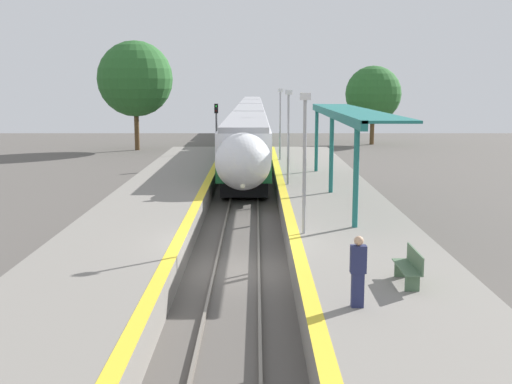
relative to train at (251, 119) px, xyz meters
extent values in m
plane|color=#56514C|center=(0.00, -50.91, -2.25)|extent=(120.00, 120.00, 0.00)
cube|color=slate|center=(-0.72, -50.91, -2.17)|extent=(0.08, 90.00, 0.15)
cube|color=slate|center=(0.72, -50.91, -2.17)|extent=(0.08, 90.00, 0.15)
cube|color=black|center=(0.00, -29.33, -1.59)|extent=(2.53, 18.09, 0.87)
cube|color=#196633|center=(0.00, -29.33, -0.72)|extent=(2.87, 19.67, 0.89)
cube|color=#196633|center=(0.00, -29.33, -0.12)|extent=(2.88, 19.67, 0.30)
cube|color=silver|center=(0.00, -29.33, 0.70)|extent=(2.87, 19.67, 1.34)
cube|color=black|center=(0.00, -29.33, 0.63)|extent=(2.90, 18.09, 0.74)
cube|color=#9E9EA3|center=(0.00, -29.33, 1.52)|extent=(2.58, 19.67, 0.30)
cylinder|color=black|center=(-0.72, -36.53, -1.77)|extent=(0.12, 0.95, 0.95)
cylinder|color=black|center=(0.72, -36.53, -1.77)|extent=(0.12, 0.95, 0.95)
cylinder|color=black|center=(-0.72, -34.33, -1.77)|extent=(0.12, 0.95, 0.95)
cylinder|color=black|center=(0.72, -34.33, -1.77)|extent=(0.12, 0.95, 0.95)
cylinder|color=black|center=(-0.72, -24.34, -1.77)|extent=(0.12, 0.95, 0.95)
cylinder|color=black|center=(0.72, -24.34, -1.77)|extent=(0.12, 0.95, 0.95)
cylinder|color=black|center=(-0.72, -22.14, -1.77)|extent=(0.12, 0.95, 0.95)
cylinder|color=black|center=(0.72, -22.14, -1.77)|extent=(0.12, 0.95, 0.95)
ellipsoid|color=silver|center=(0.00, -40.31, 0.11)|extent=(2.76, 3.44, 2.79)
ellipsoid|color=black|center=(0.00, -40.74, 0.56)|extent=(2.01, 2.01, 1.42)
sphere|color=#F9F4CC|center=(0.00, -41.60, -0.91)|extent=(0.24, 0.24, 0.24)
cube|color=black|center=(0.00, -8.87, -1.59)|extent=(2.53, 18.09, 0.87)
cube|color=#196633|center=(0.00, -8.87, -0.72)|extent=(2.87, 19.67, 0.89)
cube|color=#196633|center=(0.00, -8.87, -0.12)|extent=(2.88, 19.67, 0.30)
cube|color=silver|center=(0.00, -8.87, 0.70)|extent=(2.87, 19.67, 1.34)
cube|color=black|center=(0.00, -8.87, 0.63)|extent=(2.90, 18.09, 0.74)
cube|color=#9E9EA3|center=(0.00, -8.87, 1.52)|extent=(2.58, 19.67, 0.30)
cylinder|color=black|center=(-0.72, -16.06, -1.77)|extent=(0.12, 0.95, 0.95)
cylinder|color=black|center=(0.72, -16.06, -1.77)|extent=(0.12, 0.95, 0.95)
cylinder|color=black|center=(-0.72, -13.86, -1.77)|extent=(0.12, 0.95, 0.95)
cylinder|color=black|center=(0.72, -13.86, -1.77)|extent=(0.12, 0.95, 0.95)
cylinder|color=black|center=(-0.72, -3.87, -1.77)|extent=(0.12, 0.95, 0.95)
cylinder|color=black|center=(0.72, -3.87, -1.77)|extent=(0.12, 0.95, 0.95)
cylinder|color=black|center=(-0.72, -1.67, -1.77)|extent=(0.12, 0.95, 0.95)
cylinder|color=black|center=(0.72, -1.67, -1.77)|extent=(0.12, 0.95, 0.95)
cube|color=black|center=(0.00, 11.60, -1.59)|extent=(2.53, 18.09, 0.87)
cube|color=#196633|center=(0.00, 11.60, -0.72)|extent=(2.87, 19.67, 0.89)
cube|color=#196633|center=(0.00, 11.60, -0.12)|extent=(2.88, 19.67, 0.30)
cube|color=silver|center=(0.00, 11.60, 0.70)|extent=(2.87, 19.67, 1.34)
cube|color=black|center=(0.00, 11.60, 0.63)|extent=(2.90, 18.09, 0.74)
cube|color=#9E9EA3|center=(0.00, 11.60, 1.52)|extent=(2.58, 19.67, 0.30)
cylinder|color=black|center=(-0.72, 4.40, -1.77)|extent=(0.12, 0.95, 0.95)
cylinder|color=black|center=(0.72, 4.40, -1.77)|extent=(0.12, 0.95, 0.95)
cylinder|color=black|center=(-0.72, 6.60, -1.77)|extent=(0.12, 0.95, 0.95)
cylinder|color=black|center=(0.72, 6.60, -1.77)|extent=(0.12, 0.95, 0.95)
cylinder|color=black|center=(-0.72, 16.60, -1.77)|extent=(0.12, 0.95, 0.95)
cylinder|color=black|center=(0.72, 16.60, -1.77)|extent=(0.12, 0.95, 0.95)
cylinder|color=black|center=(-0.72, 18.80, -1.77)|extent=(0.12, 0.95, 0.95)
cylinder|color=black|center=(0.72, 18.80, -1.77)|extent=(0.12, 0.95, 0.95)
cube|color=black|center=(0.00, 32.07, -1.59)|extent=(2.53, 18.09, 0.87)
cube|color=#196633|center=(0.00, 32.07, -0.72)|extent=(2.87, 19.67, 0.89)
cube|color=#196633|center=(0.00, 32.07, -0.12)|extent=(2.88, 19.67, 0.30)
cube|color=silver|center=(0.00, 32.07, 0.70)|extent=(2.87, 19.67, 1.34)
cube|color=black|center=(0.00, 32.07, 0.63)|extent=(2.90, 18.09, 0.74)
cube|color=#9E9EA3|center=(0.00, 32.07, 1.52)|extent=(2.58, 19.67, 0.30)
cylinder|color=black|center=(-0.72, 24.87, -1.77)|extent=(0.12, 0.95, 0.95)
cylinder|color=black|center=(0.72, 24.87, -1.77)|extent=(0.12, 0.95, 0.95)
cylinder|color=black|center=(-0.72, 27.07, -1.77)|extent=(0.12, 0.95, 0.95)
cylinder|color=black|center=(0.72, 27.07, -1.77)|extent=(0.12, 0.95, 0.95)
cylinder|color=black|center=(-0.72, 37.06, -1.77)|extent=(0.12, 0.95, 0.95)
cylinder|color=black|center=(0.72, 37.06, -1.77)|extent=(0.12, 0.95, 0.95)
cylinder|color=black|center=(-0.72, 39.26, -1.77)|extent=(0.12, 0.95, 0.95)
cylinder|color=black|center=(0.72, 39.26, -1.77)|extent=(0.12, 0.95, 0.95)
cube|color=gray|center=(4.09, -50.91, -1.74)|extent=(4.74, 64.00, 1.00)
cube|color=yellow|center=(1.92, -50.91, -1.24)|extent=(0.40, 64.00, 0.01)
cube|color=gray|center=(-3.94, -50.91, -1.74)|extent=(4.44, 64.00, 1.00)
cube|color=yellow|center=(-1.92, -50.91, -1.24)|extent=(0.40, 64.00, 0.01)
cube|color=#4C6B4C|center=(4.48, -56.03, -1.03)|extent=(0.36, 0.06, 0.42)
cube|color=#4C6B4C|center=(4.48, -54.82, -1.03)|extent=(0.36, 0.06, 0.42)
cube|color=#4C6B4C|center=(4.48, -55.43, -0.81)|extent=(0.44, 1.61, 0.03)
cube|color=#4C6B4C|center=(4.68, -55.43, -0.57)|extent=(0.04, 1.61, 0.44)
cube|color=navy|center=(2.95, -57.15, -0.84)|extent=(0.28, 0.20, 0.81)
cube|color=navy|center=(2.95, -57.15, -0.11)|extent=(0.36, 0.22, 0.64)
sphere|color=tan|center=(2.95, -57.15, 0.32)|extent=(0.22, 0.22, 0.22)
cylinder|color=#59595E|center=(-2.33, -23.37, -0.28)|extent=(0.14, 0.14, 3.93)
cube|color=black|center=(-2.33, -23.37, 2.03)|extent=(0.28, 0.20, 0.70)
sphere|color=#1ED833|center=(-2.33, -23.48, 2.20)|extent=(0.14, 0.14, 0.14)
sphere|color=#330A0A|center=(-2.33, -23.48, 1.86)|extent=(0.14, 0.14, 0.14)
cylinder|color=#9E9EA3|center=(2.26, -49.82, 1.02)|extent=(0.12, 0.12, 4.53)
cube|color=silver|center=(2.26, -49.82, 3.41)|extent=(0.36, 0.20, 0.24)
cylinder|color=#9E9EA3|center=(2.26, -38.86, 1.02)|extent=(0.12, 0.12, 4.53)
cube|color=silver|center=(2.26, -38.86, 3.41)|extent=(0.36, 0.20, 0.24)
cylinder|color=#9E9EA3|center=(2.26, -27.90, 1.02)|extent=(0.12, 0.12, 4.53)
cube|color=silver|center=(2.26, -27.90, 3.41)|extent=(0.36, 0.20, 0.24)
cylinder|color=#1E6B66|center=(4.16, -48.83, 0.56)|extent=(0.20, 0.20, 3.61)
cylinder|color=#1E6B66|center=(4.16, -41.34, 0.56)|extent=(0.20, 0.20, 3.61)
cylinder|color=#1E6B66|center=(4.16, -33.85, 0.56)|extent=(0.20, 0.20, 3.61)
cube|color=#1E6B66|center=(4.16, -41.34, 2.46)|extent=(0.24, 17.98, 0.36)
cube|color=#1E6B66|center=(5.06, -41.34, 2.58)|extent=(2.00, 17.98, 0.10)
cylinder|color=brown|center=(-10.44, -11.69, -0.35)|extent=(0.44, 0.44, 3.79)
sphere|color=#286028|center=(-10.44, -11.69, 4.30)|extent=(6.89, 6.89, 6.89)
cylinder|color=brown|center=(12.43, -6.01, -0.82)|extent=(0.44, 0.44, 2.86)
sphere|color=#286028|center=(12.43, -6.01, 2.85)|extent=(5.61, 5.61, 5.61)
camera|label=1|loc=(0.63, -71.24, 3.80)|focal=45.00mm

